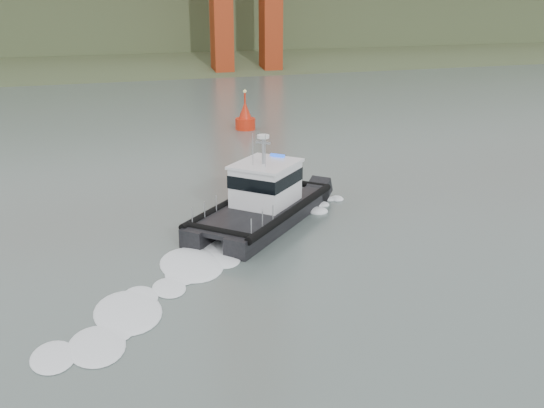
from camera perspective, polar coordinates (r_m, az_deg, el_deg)
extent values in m
plane|color=#475550|center=(22.70, 1.60, -10.84)|extent=(400.00, 400.00, 0.00)
cube|color=#3F502D|center=(111.18, -16.25, 12.21)|extent=(500.00, 44.72, 16.25)
cube|color=#3F502D|center=(138.66, -17.37, 15.76)|extent=(500.00, 70.00, 18.00)
cube|color=#3F502D|center=(163.53, -18.06, 17.78)|extent=(500.00, 60.00, 16.00)
cube|color=black|center=(32.56, -2.84, -0.71)|extent=(8.04, 7.62, 1.08)
cube|color=black|center=(31.48, 1.00, -1.38)|extent=(8.04, 7.62, 1.08)
cube|color=black|center=(31.48, -1.34, -0.55)|extent=(8.72, 8.48, 0.23)
cube|color=white|center=(31.88, -0.58, 1.87)|extent=(4.22, 4.19, 2.07)
cube|color=black|center=(31.78, -0.59, 2.52)|extent=(4.29, 4.27, 0.68)
cube|color=white|center=(31.58, -0.59, 3.80)|extent=(4.47, 4.44, 0.14)
cylinder|color=gray|center=(31.17, -0.83, 5.00)|extent=(0.14, 0.14, 1.62)
cylinder|color=white|center=(30.99, -0.83, 6.37)|extent=(0.63, 0.63, 0.16)
cylinder|color=red|center=(55.30, -2.53, 7.45)|extent=(1.82, 1.82, 1.21)
cone|color=red|center=(55.08, -2.55, 8.68)|extent=(1.41, 1.41, 1.82)
cylinder|color=red|center=(54.88, -2.57, 9.93)|extent=(0.16, 0.16, 1.01)
sphere|color=#E5D87F|center=(54.79, -2.57, 10.55)|extent=(0.30, 0.30, 0.30)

